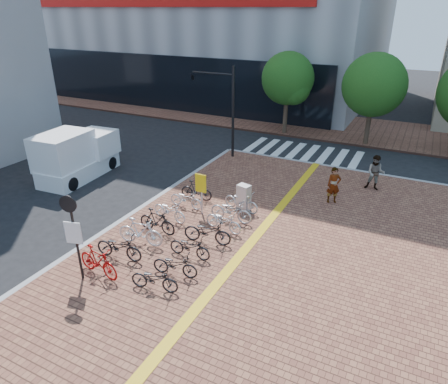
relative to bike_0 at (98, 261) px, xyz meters
The scene contains 29 objects.
ground 3.36m from the bike_0, 52.41° to the left, with size 120.00×120.00×0.00m, color black.
sidewalk 5.58m from the bike_0, 25.67° to the right, with size 14.00×34.00×0.15m, color brown.
tactile_strip 4.70m from the bike_0, 31.00° to the right, with size 0.40×34.00×0.01m, color gold.
kerb_west 3.19m from the bike_0, 129.78° to the right, with size 0.25×34.00×0.15m, color gray.
kerb_north 15.44m from the bike_0, 71.09° to the left, with size 14.00×0.25×0.15m, color gray.
far_sidewalk 23.69m from the bike_0, 85.16° to the left, with size 70.00×8.00×0.15m, color brown.
crosswalk 16.80m from the bike_0, 81.44° to the left, with size 7.50×4.00×0.01m.
street_trees 21.52m from the bike_0, 70.65° to the left, with size 16.20×4.60×6.35m.
bike_0 is the anchor object (origin of this frame).
bike_1 1.15m from the bike_0, 92.00° to the left, with size 0.68×1.94×1.02m, color black.
bike_2 2.31m from the bike_0, 88.07° to the left, with size 0.55×1.95×1.17m, color white.
bike_3 3.39m from the bike_0, 88.07° to the left, with size 0.51×1.80×1.08m, color black.
bike_4 4.54m from the bike_0, 90.45° to the left, with size 0.64×1.83×0.96m, color silver.
bike_5 5.95m from the bike_0, 90.39° to the left, with size 0.60×1.72×0.91m, color silver.
bike_6 6.93m from the bike_0, 90.38° to the left, with size 0.46×1.65×0.99m, color black.
bike_7 2.28m from the bike_0, ahead, with size 0.59×1.70×0.89m, color black.
bike_8 2.73m from the bike_0, 26.58° to the left, with size 0.59×1.70×0.89m, color black.
bike_9 3.36m from the bike_0, 46.76° to the left, with size 0.60×1.73×0.91m, color black.
bike_10 4.36m from the bike_0, 56.47° to the left, with size 0.69×1.99×1.05m, color black.
bike_11 5.44m from the bike_0, 62.12° to the left, with size 0.63×1.80×0.94m, color silver.
bike_12 6.23m from the bike_0, 66.74° to the left, with size 0.69×1.97×1.04m, color #AAAAAF.
bike_13 7.28m from the bike_0, 70.37° to the left, with size 0.64×1.84×0.96m, color #B3B3B8.
pedestrian_a 11.43m from the bike_0, 57.96° to the left, with size 0.66×0.43×1.81m, color gray.
pedestrian_b 14.39m from the bike_0, 57.89° to the left, with size 0.91×0.71×1.88m, color #464D59.
utility_box 7.41m from the bike_0, 70.24° to the left, with size 0.58×0.42×1.27m, color silver.
yellow_sign 5.83m from the bike_0, 80.52° to the left, with size 0.54×0.12×1.99m.
notice_sign 1.62m from the bike_0, 131.06° to the right, with size 0.60×0.22×3.27m.
traffic_light_pole 14.11m from the bike_0, 100.51° to the left, with size 3.01×1.16×5.61m.
box_truck 10.20m from the bike_0, 139.08° to the left, with size 2.45×4.93×2.76m.
Camera 1 is at (7.30, -11.07, 8.90)m, focal length 32.00 mm.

